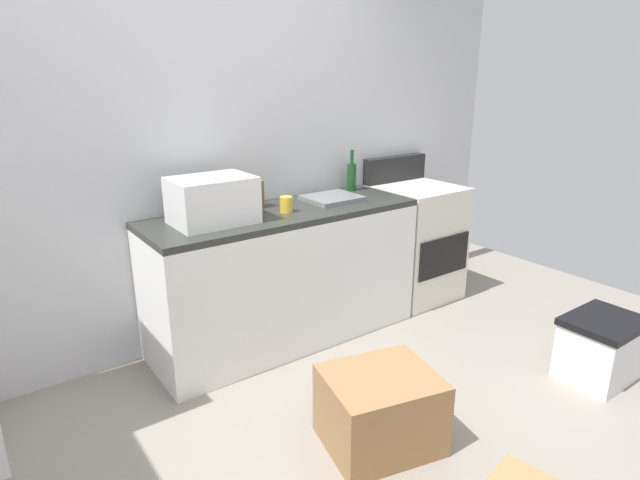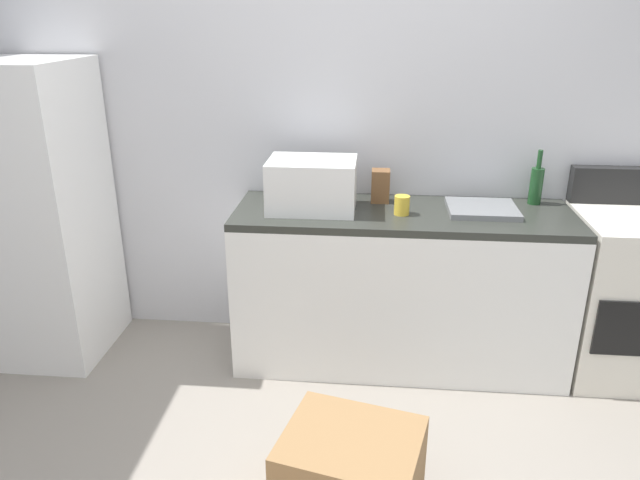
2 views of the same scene
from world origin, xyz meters
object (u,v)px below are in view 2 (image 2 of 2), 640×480
(stove_oven, at_px, (626,294))
(cardboard_box_large, at_px, (351,476))
(refrigerator, at_px, (33,214))
(wine_bottle, at_px, (536,184))
(microwave, at_px, (312,185))
(coffee_mug, at_px, (402,205))
(knife_block, at_px, (380,186))

(stove_oven, relative_size, cardboard_box_large, 2.10)
(refrigerator, height_order, wine_bottle, refrigerator)
(cardboard_box_large, bearing_deg, microwave, 103.14)
(refrigerator, bearing_deg, wine_bottle, 5.15)
(coffee_mug, relative_size, cardboard_box_large, 0.19)
(stove_oven, height_order, knife_block, stove_oven)
(stove_oven, distance_m, wine_bottle, 0.76)
(knife_block, bearing_deg, refrigerator, -173.78)
(cardboard_box_large, bearing_deg, coffee_mug, 79.89)
(stove_oven, height_order, cardboard_box_large, stove_oven)
(knife_block, distance_m, cardboard_box_large, 1.56)
(microwave, relative_size, wine_bottle, 1.53)
(knife_block, relative_size, cardboard_box_large, 0.34)
(knife_block, bearing_deg, cardboard_box_large, -93.77)
(microwave, bearing_deg, knife_block, 25.01)
(stove_oven, bearing_deg, knife_block, 173.45)
(refrigerator, distance_m, stove_oven, 3.29)
(microwave, bearing_deg, coffee_mug, -5.39)
(wine_bottle, bearing_deg, stove_oven, -21.26)
(refrigerator, relative_size, knife_block, 9.26)
(wine_bottle, bearing_deg, microwave, -170.20)
(cardboard_box_large, bearing_deg, stove_oven, 39.57)
(refrigerator, height_order, knife_block, refrigerator)
(stove_oven, xyz_separation_m, microwave, (-1.71, -0.01, 0.57))
(refrigerator, distance_m, coffee_mug, 2.04)
(refrigerator, relative_size, wine_bottle, 5.55)
(stove_oven, bearing_deg, wine_bottle, 158.74)
(refrigerator, bearing_deg, microwave, 1.50)
(stove_oven, distance_m, knife_block, 1.45)
(stove_oven, relative_size, knife_block, 6.11)
(cardboard_box_large, bearing_deg, wine_bottle, 55.89)
(stove_oven, bearing_deg, coffee_mug, -177.26)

